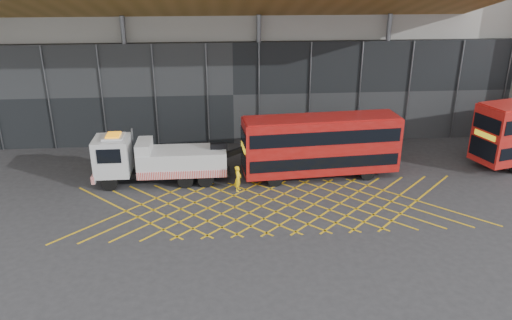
{
  "coord_description": "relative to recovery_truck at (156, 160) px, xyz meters",
  "views": [
    {
      "loc": [
        0.77,
        -26.65,
        13.66
      ],
      "look_at": [
        3.0,
        1.5,
        2.4
      ],
      "focal_mm": 35.0,
      "sensor_mm": 36.0,
      "label": 1
    }
  ],
  "objects": [
    {
      "name": "bus_towed",
      "position": [
        10.87,
        0.12,
        0.73
      ],
      "size": [
        10.58,
        3.28,
        4.24
      ],
      "rotation": [
        0.0,
        0.0,
        0.08
      ],
      "color": "#9E0F0C",
      "rests_on": "ground_plane"
    },
    {
      "name": "construction_building",
      "position": [
        5.26,
        14.38,
        7.35
      ],
      "size": [
        55.0,
        23.97,
        18.0
      ],
      "color": "gray",
      "rests_on": "ground_plane"
    },
    {
      "name": "worker",
      "position": [
        5.26,
        -1.7,
        -0.78
      ],
      "size": [
        0.58,
        0.71,
        1.69
      ],
      "primitive_type": "imported",
      "rotation": [
        0.0,
        0.0,
        1.25
      ],
      "color": "yellow",
      "rests_on": "ground_plane"
    },
    {
      "name": "recovery_truck",
      "position": [
        0.0,
        0.0,
        0.0
      ],
      "size": [
        10.08,
        2.45,
        3.52
      ],
      "rotation": [
        0.0,
        0.0,
        0.01
      ],
      "color": "black",
      "rests_on": "ground_plane"
    },
    {
      "name": "ground_plane",
      "position": [
        3.34,
        -4.01,
        -1.63
      ],
      "size": [
        120.0,
        120.0,
        0.0
      ],
      "primitive_type": "plane",
      "color": "#2B2B2D"
    },
    {
      "name": "road_markings",
      "position": [
        7.34,
        -4.01,
        -1.62
      ],
      "size": [
        24.76,
        7.16,
        0.01
      ],
      "color": "gold",
      "rests_on": "ground_plane"
    }
  ]
}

